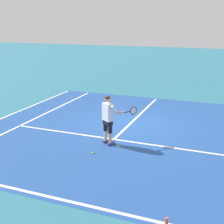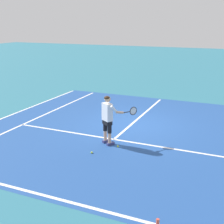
{
  "view_description": "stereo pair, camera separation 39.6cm",
  "coord_description": "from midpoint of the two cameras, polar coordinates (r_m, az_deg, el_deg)",
  "views": [
    {
      "loc": [
        3.7,
        -11.49,
        4.09
      ],
      "look_at": [
        -0.04,
        -1.92,
        1.05
      ],
      "focal_mm": 49.18,
      "sensor_mm": 36.0,
      "label": 1
    },
    {
      "loc": [
        4.07,
        -11.34,
        4.09
      ],
      "look_at": [
        -0.04,
        -1.92,
        1.05
      ],
      "focal_mm": 49.18,
      "sensor_mm": 36.0,
      "label": 2
    }
  ],
  "objects": [
    {
      "name": "ground_plane",
      "position": [
        12.73,
        2.44,
        -2.27
      ],
      "size": [
        80.0,
        80.0,
        0.0
      ],
      "primitive_type": "plane",
      "color": "teal"
    },
    {
      "name": "court_inner_surface",
      "position": [
        12.12,
        1.37,
        -3.25
      ],
      "size": [
        10.98,
        10.9,
        0.0
      ],
      "primitive_type": "cube",
      "color": "#234C93",
      "rests_on": "ground"
    },
    {
      "name": "line_baseline",
      "position": [
        7.86,
        -12.39,
        -15.29
      ],
      "size": [
        10.98,
        0.1,
        0.01
      ],
      "primitive_type": "cube",
      "color": "white",
      "rests_on": "ground"
    },
    {
      "name": "line_service",
      "position": [
        11.11,
        -0.67,
        -5.1
      ],
      "size": [
        8.23,
        0.1,
        0.01
      ],
      "primitive_type": "cube",
      "color": "white",
      "rests_on": "ground"
    },
    {
      "name": "line_centre_service",
      "position": [
        13.96,
        4.26,
        -0.58
      ],
      "size": [
        0.1,
        6.4,
        0.01
      ],
      "primitive_type": "cube",
      "color": "white",
      "rests_on": "ground"
    },
    {
      "name": "line_singles_left",
      "position": [
        13.99,
        -14.67,
        -1.06
      ],
      "size": [
        0.1,
        10.5,
        0.01
      ],
      "primitive_type": "cube",
      "color": "white",
      "rests_on": "ground"
    },
    {
      "name": "line_doubles_left",
      "position": [
        14.82,
        -19.0,
        -0.45
      ],
      "size": [
        0.1,
        10.5,
        0.01
      ],
      "primitive_type": "cube",
      "color": "white",
      "rests_on": "ground"
    },
    {
      "name": "tennis_player",
      "position": [
        10.39,
        -1.74,
        -0.89
      ],
      "size": [
        1.08,
        0.87,
        1.71
      ],
      "color": "navy",
      "rests_on": "ground"
    },
    {
      "name": "tennis_ball_near_feet",
      "position": [
        10.44,
        0.14,
        -6.39
      ],
      "size": [
        0.07,
        0.07,
        0.07
      ],
      "primitive_type": "sphere",
      "color": "#CCE02D",
      "rests_on": "ground"
    },
    {
      "name": "tennis_ball_by_baseline",
      "position": [
        9.98,
        -4.67,
        -7.58
      ],
      "size": [
        0.07,
        0.07,
        0.07
      ],
      "primitive_type": "sphere",
      "color": "#CCE02D",
      "rests_on": "ground"
    },
    {
      "name": "water_bottle",
      "position": [
        6.77,
        8.35,
        -19.7
      ],
      "size": [
        0.07,
        0.07,
        0.23
      ],
      "primitive_type": "cylinder",
      "color": "#E04C38",
      "rests_on": "ground"
    }
  ]
}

